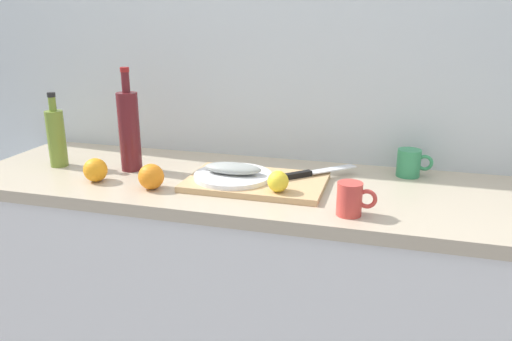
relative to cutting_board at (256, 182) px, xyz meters
name	(u,v)px	position (x,y,z in m)	size (l,w,h in m)	color
back_wall	(277,66)	(-0.02, 0.36, 0.34)	(3.20, 0.05, 2.50)	silver
kitchen_counter	(253,299)	(-0.02, 0.03, -0.46)	(2.00, 0.60, 0.90)	white
cutting_board	(256,182)	(0.00, 0.00, 0.00)	(0.45, 0.28, 0.02)	tan
white_plate	(233,176)	(-0.08, -0.01, 0.02)	(0.26, 0.26, 0.01)	white
fish_fillet	(233,168)	(-0.08, -0.01, 0.04)	(0.19, 0.08, 0.04)	#999E99
chef_knife	(310,173)	(0.16, 0.09, 0.02)	(0.23, 0.22, 0.02)	silver
lemon_0	(278,181)	(0.10, -0.10, 0.04)	(0.07, 0.07, 0.07)	yellow
olive_oil_bottle	(56,137)	(-0.76, 0.01, 0.10)	(0.06, 0.06, 0.27)	olive
wine_bottle	(129,130)	(-0.48, 0.04, 0.14)	(0.07, 0.07, 0.36)	#59191E
coffee_mug_0	(351,199)	(0.32, -0.17, 0.04)	(0.11, 0.07, 0.09)	#CC3F38
coffee_mug_1	(410,163)	(0.48, 0.23, 0.04)	(0.12, 0.08, 0.09)	#338C59
orange_0	(151,177)	(-0.31, -0.13, 0.03)	(0.08, 0.08, 0.08)	orange
orange_1	(95,170)	(-0.53, -0.11, 0.03)	(0.08, 0.08, 0.08)	orange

